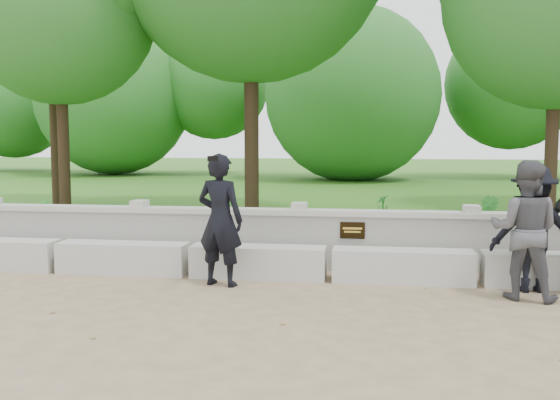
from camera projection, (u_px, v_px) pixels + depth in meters
The scene contains 11 objects.
ground at pixel (318, 319), 6.79m from camera, with size 80.00×80.00×0.00m, color #A18363.
lawn at pixel (353, 194), 20.56m from camera, with size 40.00×22.00×0.25m, color #245B16.
concrete_bench at pixel (329, 264), 8.64m from camera, with size 11.90×0.45×0.45m.
parapet_wall at pixel (332, 239), 9.30m from camera, with size 12.50×0.35×0.90m.
man_main at pixel (220, 220), 8.26m from camera, with size 0.73×0.67×1.76m.
visitor_left at pixel (525, 230), 7.57m from camera, with size 0.98×0.86×1.70m.
visitor_mid at pixel (533, 228), 7.95m from camera, with size 1.11×0.71×1.63m.
tree_far_left at pixel (51, 20), 15.50m from camera, with size 3.62×3.62×6.47m.
shrub_a at pixel (46, 219), 10.69m from camera, with size 0.35×0.24×0.67m, color #2A7929.
shrub_b at pixel (489, 215), 11.08m from camera, with size 0.38×0.31×0.69m, color #2A7929.
shrub_d at pixel (383, 210), 12.29m from camera, with size 0.34×0.30×0.61m, color #2A7929.
Camera 1 is at (0.54, -6.61, 1.97)m, focal length 40.00 mm.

